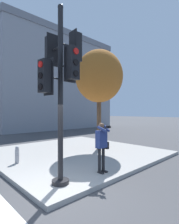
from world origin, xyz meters
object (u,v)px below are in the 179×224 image
(traffic_signal_pole, at_px, (61,76))
(street_tree, at_px, (99,77))
(person_photographer, at_px, (102,143))
(fire_hydrant, at_px, (17,155))

(traffic_signal_pole, distance_m, street_tree, 5.24)
(person_photographer, bearing_deg, traffic_signal_pole, 174.13)
(traffic_signal_pole, xyz_separation_m, street_tree, (4.43, 2.61, 0.98))
(traffic_signal_pole, bearing_deg, fire_hydrant, 92.37)
(traffic_signal_pole, distance_m, person_photographer, 2.71)
(traffic_signal_pole, height_order, street_tree, street_tree)
(traffic_signal_pole, relative_size, person_photographer, 3.06)
(street_tree, height_order, fire_hydrant, street_tree)
(person_photographer, distance_m, street_tree, 5.05)
(person_photographer, height_order, street_tree, street_tree)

